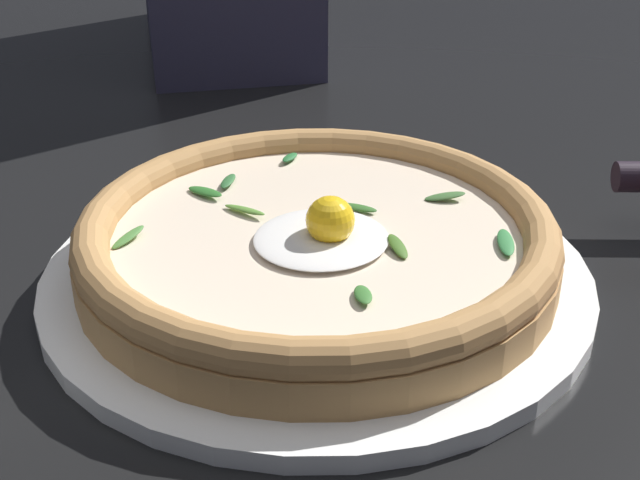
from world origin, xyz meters
name	(u,v)px	position (x,y,z in m)	size (l,w,h in m)	color
ground_plane	(297,284)	(0.00, 0.00, -0.01)	(2.40, 2.40, 0.03)	black
pizza_plate	(320,275)	(0.00, 0.03, 0.01)	(0.35, 0.35, 0.01)	white
pizza	(320,239)	(0.00, 0.03, 0.03)	(0.30, 0.30, 0.06)	tan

